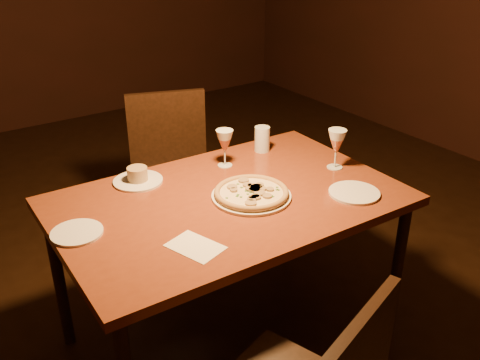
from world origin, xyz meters
TOP-DOWN VIEW (x-y plane):
  - floor at (0.00, 0.00)m, footprint 7.00×7.00m
  - dining_table at (0.02, -0.15)m, footprint 1.52×1.00m
  - chair_far at (0.21, 0.75)m, footprint 0.60×0.60m
  - pizza_plate at (0.10, -0.21)m, footprint 0.35×0.35m
  - ramekin_saucer at (-0.24, 0.21)m, footprint 0.23×0.23m
  - wine_glass_far at (0.19, 0.13)m, footprint 0.08×0.08m
  - wine_glass_right at (0.62, -0.19)m, footprint 0.09×0.09m
  - water_tumbler at (0.45, 0.18)m, footprint 0.08×0.08m
  - side_plate_left at (-0.63, -0.06)m, footprint 0.20×0.20m
  - side_plate_near at (0.50, -0.44)m, footprint 0.23×0.23m
  - menu_card at (-0.30, -0.40)m, footprint 0.19×0.24m

SIDE VIEW (x-z plane):
  - floor at x=0.00m, z-range 0.00..0.00m
  - chair_far at x=0.21m, z-range 0.06..1.04m
  - dining_table at x=0.02m, z-range 0.33..1.13m
  - menu_card at x=-0.30m, z-range 0.80..0.80m
  - side_plate_left at x=-0.63m, z-range 0.80..0.81m
  - side_plate_near at x=0.50m, z-range 0.80..0.81m
  - pizza_plate at x=0.10m, z-range 0.80..0.84m
  - ramekin_saucer at x=-0.24m, z-range 0.79..0.86m
  - water_tumbler at x=0.45m, z-range 0.80..0.93m
  - wine_glass_far at x=0.19m, z-range 0.80..0.99m
  - wine_glass_right at x=0.62m, z-range 0.80..1.00m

